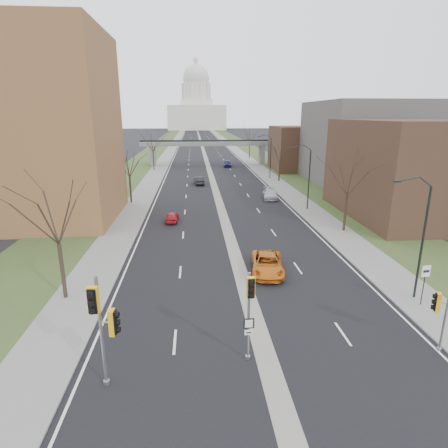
{
  "coord_description": "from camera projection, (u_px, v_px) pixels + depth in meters",
  "views": [
    {
      "loc": [
        -3.68,
        -16.98,
        12.64
      ],
      "look_at": [
        -1.38,
        11.4,
        4.28
      ],
      "focal_mm": 30.0,
      "sensor_mm": 36.0,
      "label": 1
    }
  ],
  "objects": [
    {
      "name": "signal_pole_left",
      "position": [
        103.0,
        318.0,
        16.97
      ],
      "size": [
        1.08,
        0.99,
        5.72
      ],
      "rotation": [
        0.0,
        0.0,
        -0.08
      ],
      "color": "gray",
      "rests_on": "ground"
    },
    {
      "name": "car_right_near",
      "position": [
        267.0,
        264.0,
        30.92
      ],
      "size": [
        3.26,
        5.8,
        1.53
      ],
      "primitive_type": "imported",
      "rotation": [
        0.0,
        0.0,
        -0.14
      ],
      "color": "#CE6716",
      "rests_on": "ground"
    },
    {
      "name": "car_right_far",
      "position": [
        228.0,
        164.0,
        93.91
      ],
      "size": [
        2.29,
        4.74,
        1.56
      ],
      "primitive_type": "imported",
      "rotation": [
        0.0,
        0.0,
        -0.1
      ],
      "color": "navy",
      "rests_on": "ground"
    },
    {
      "name": "tree_right_b",
      "position": [
        280.0,
        151.0,
        72.05
      ],
      "size": [
        6.3,
        6.3,
        8.22
      ],
      "color": "#382B21",
      "rests_on": "sidewalk_right"
    },
    {
      "name": "streetlight_near",
      "position": [
        417.0,
        204.0,
        24.71
      ],
      "size": [
        2.61,
        0.2,
        8.7
      ],
      "color": "black",
      "rests_on": "sidewalk_right"
    },
    {
      "name": "commercial_block_near",
      "position": [
        414.0,
        169.0,
        47.03
      ],
      "size": [
        16.0,
        20.0,
        12.0
      ],
      "primitive_type": "cube",
      "color": "#483321",
      "rests_on": "ground"
    },
    {
      "name": "car_left_far",
      "position": [
        199.0,
        180.0,
        70.14
      ],
      "size": [
        1.99,
        4.6,
        1.47
      ],
      "primitive_type": "imported",
      "rotation": [
        0.0,
        0.0,
        3.24
      ],
      "color": "black",
      "rests_on": "ground"
    },
    {
      "name": "tree_left_c",
      "position": [
        152.0,
        140.0,
        85.95
      ],
      "size": [
        7.65,
        7.65,
        9.99
      ],
      "color": "#382B21",
      "rests_on": "sidewalk_left"
    },
    {
      "name": "tree_right_c",
      "position": [
        250.0,
        134.0,
        109.96
      ],
      "size": [
        7.65,
        7.65,
        9.99
      ],
      "color": "#382B21",
      "rests_on": "sidewalk_right"
    },
    {
      "name": "car_left_near",
      "position": [
        172.0,
        217.0,
        45.68
      ],
      "size": [
        1.61,
        3.64,
        1.22
      ],
      "primitive_type": "imported",
      "rotation": [
        0.0,
        0.0,
        3.09
      ],
      "color": "#AE131B",
      "rests_on": "ground"
    },
    {
      "name": "ground",
      "position": [
        267.0,
        359.0,
        20.08
      ],
      "size": [
        700.0,
        700.0,
        0.0
      ],
      "primitive_type": "plane",
      "color": "black",
      "rests_on": "ground"
    },
    {
      "name": "road_surface",
      "position": [
        202.0,
        144.0,
        163.54
      ],
      "size": [
        20.0,
        600.0,
        0.01
      ],
      "primitive_type": "cube",
      "color": "black",
      "rests_on": "ground"
    },
    {
      "name": "commercial_block_far",
      "position": [
        303.0,
        148.0,
        87.33
      ],
      "size": [
        14.0,
        14.0,
        10.0
      ],
      "primitive_type": "cube",
      "color": "#483321",
      "rests_on": "ground"
    },
    {
      "name": "signal_pole_right",
      "position": [
        446.0,
        300.0,
        19.82
      ],
      "size": [
        0.81,
        1.12,
        4.88
      ],
      "rotation": [
        0.0,
        0.0,
        -0.39
      ],
      "color": "gray",
      "rests_on": "ground"
    },
    {
      "name": "commercial_block_mid",
      "position": [
        363.0,
        143.0,
        69.87
      ],
      "size": [
        18.0,
        22.0,
        15.0
      ],
      "primitive_type": "cube",
      "color": "#5C5954",
      "rests_on": "ground"
    },
    {
      "name": "sidewalk_right",
      "position": [
        229.0,
        144.0,
        164.45
      ],
      "size": [
        4.0,
        600.0,
        0.12
      ],
      "primitive_type": "cube",
      "color": "gray",
      "rests_on": "ground"
    },
    {
      "name": "signal_pole_median",
      "position": [
        250.0,
        303.0,
        18.87
      ],
      "size": [
        0.58,
        0.82,
        5.03
      ],
      "rotation": [
        0.0,
        0.0,
        0.02
      ],
      "color": "gray",
      "rests_on": "ground"
    },
    {
      "name": "streetlight_mid",
      "position": [
        304.0,
        159.0,
        49.58
      ],
      "size": [
        2.61,
        0.2,
        8.7
      ],
      "color": "black",
      "rests_on": "sidewalk_right"
    },
    {
      "name": "car_right_mid",
      "position": [
        270.0,
        194.0,
        58.21
      ],
      "size": [
        2.78,
        5.44,
        1.51
      ],
      "primitive_type": "imported",
      "rotation": [
        0.0,
        0.0,
        -0.13
      ],
      "color": "#ADAFB5",
      "rests_on": "ground"
    },
    {
      "name": "median_strip",
      "position": [
        202.0,
        144.0,
        163.54
      ],
      "size": [
        1.2,
        600.0,
        0.02
      ],
      "primitive_type": "cube",
      "color": "gray",
      "rests_on": "ground"
    },
    {
      "name": "tree_left_b",
      "position": [
        129.0,
        161.0,
        53.66
      ],
      "size": [
        6.75,
        6.75,
        8.81
      ],
      "color": "#382B21",
      "rests_on": "sidewalk_left"
    },
    {
      "name": "speed_limit_sign",
      "position": [
        425.0,
        278.0,
        25.07
      ],
      "size": [
        0.62,
        0.1,
        2.89
      ],
      "rotation": [
        0.0,
        0.0,
        0.1
      ],
      "color": "black",
      "rests_on": "sidewalk_right"
    },
    {
      "name": "tree_left_a",
      "position": [
        54.0,
        208.0,
        24.86
      ],
      "size": [
        7.2,
        7.2,
        9.4
      ],
      "color": "#382B21",
      "rests_on": "sidewalk_left"
    },
    {
      "name": "grass_verge_left",
      "position": [
        160.0,
        145.0,
        162.13
      ],
      "size": [
        8.0,
        600.0,
        0.1
      ],
      "primitive_type": "cube",
      "color": "#2D3E1C",
      "rests_on": "ground"
    },
    {
      "name": "tree_right_a",
      "position": [
        349.0,
        172.0,
        40.26
      ],
      "size": [
        7.2,
        7.2,
        9.4
      ],
      "color": "#382B21",
      "rests_on": "sidewalk_right"
    },
    {
      "name": "sidewalk_left",
      "position": [
        174.0,
        145.0,
        162.59
      ],
      "size": [
        4.0,
        600.0,
        0.12
      ],
      "primitive_type": "cube",
      "color": "gray",
      "rests_on": "ground"
    },
    {
      "name": "streetlight_far",
      "position": [
        267.0,
        144.0,
        74.45
      ],
      "size": [
        2.61,
        0.2,
        8.7
      ],
      "color": "black",
      "rests_on": "sidewalk_right"
    },
    {
      "name": "pedestrian_bridge",
      "position": [
        208.0,
        146.0,
        95.23
      ],
      "size": [
        34.0,
        3.0,
        6.45
      ],
      "color": "slate",
      "rests_on": "ground"
    },
    {
      "name": "apartment_building",
      "position": [
        1.0,
        129.0,
        43.66
      ],
      "size": [
        25.0,
        16.0,
        22.0
      ],
      "primitive_type": "cube",
      "color": "brown",
      "rests_on": "ground"
    },
    {
      "name": "capitol",
      "position": [
        197.0,
        107.0,
        320.89
      ],
      "size": [
        48.0,
        42.0,
        55.75
      ],
      "color": "silver",
      "rests_on": "ground"
    },
    {
      "name": "grass_verge_right",
      "position": [
        242.0,
        144.0,
        164.92
      ],
      "size": [
        8.0,
        600.0,
        0.1
      ],
      "primitive_type": "cube",
      "color": "#2D3E1C",
      "rests_on": "ground"
    }
  ]
}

